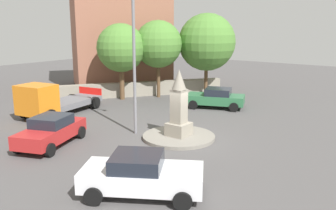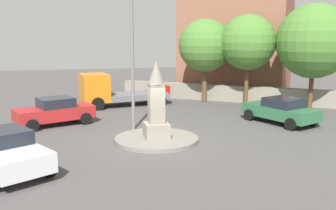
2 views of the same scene
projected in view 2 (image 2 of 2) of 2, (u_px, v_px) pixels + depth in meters
The scene contains 13 objects.
ground_plane at pixel (157, 141), 17.26m from camera, with size 80.00×80.00×0.00m, color #4F4C4C.
traffic_island at pixel (156, 139), 17.24m from camera, with size 3.82×3.82×0.18m, color gray.
monument at pixel (156, 105), 16.96m from camera, with size 1.09×1.09×3.49m.
streetlamp at pixel (132, 27), 18.47m from camera, with size 3.84×0.28×8.62m.
car_red_parked_right at pixel (55, 111), 20.29m from camera, with size 3.03×4.39×1.49m.
car_white_passing at pixel (4, 151), 13.21m from camera, with size 4.58×3.73×1.50m.
car_green_near_island at pixel (281, 110), 20.70m from camera, with size 4.46×3.15×1.42m.
truck_orange_approaching at pixel (111, 91), 25.65m from camera, with size 3.20×6.22×2.26m.
stone_boundary_wall at pixel (221, 93), 27.96m from camera, with size 15.78×0.70×1.17m, color gray.
corner_building at pixel (239, 30), 32.30m from camera, with size 8.33×8.37×10.55m, color #935B47.
tree_near_wall at pixel (248, 42), 25.63m from camera, with size 3.79×3.79×6.22m.
tree_mid_cluster at pixel (205, 46), 26.79m from camera, with size 3.77×3.77×5.97m.
tree_far_corner at pixel (314, 41), 24.06m from camera, with size 4.77×4.77×6.81m.
Camera 2 is at (16.32, -3.48, 4.73)m, focal length 40.35 mm.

